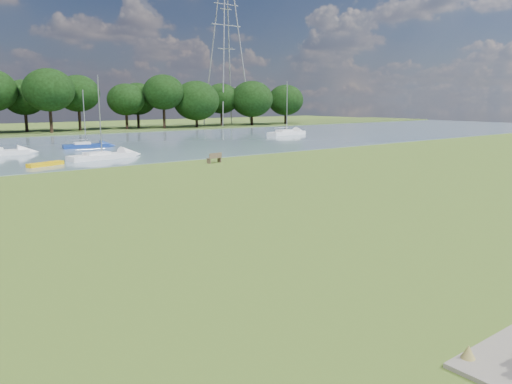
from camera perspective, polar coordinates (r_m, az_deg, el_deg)
ground at (r=21.43m, az=-5.49°, el=-4.37°), size 220.00×220.00×0.00m
riverbank_bench at (r=43.93m, az=-4.76°, el=3.91°), size 1.51×0.67×0.90m
kayak at (r=45.04m, az=-22.92°, el=2.96°), size 3.21×1.80×0.32m
pylon at (r=107.33m, az=-3.42°, el=18.65°), size 7.16×5.02×33.13m
sailboat_0 at (r=48.70m, az=-17.28°, el=4.11°), size 6.42×2.54×7.66m
sailboat_1 at (r=60.37m, az=-18.91°, el=5.17°), size 5.15×2.15×6.51m
sailboat_6 at (r=78.20m, az=3.49°, el=6.88°), size 7.21×2.92×8.19m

